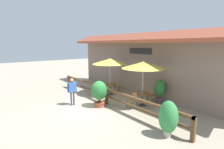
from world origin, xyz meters
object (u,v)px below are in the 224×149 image
(dining_table_near, at_px, (110,87))
(chair_middle_streetside, at_px, (133,99))
(potted_plant_tall_tropical, at_px, (168,118))
(patio_umbrella_middle, at_px, (143,65))
(chair_near_wallside, at_px, (118,86))
(dining_table_middle, at_px, (142,96))
(potted_plant_small_flowering, at_px, (99,92))
(potted_plant_corner_fern, at_px, (160,89))
(chair_near_streetside, at_px, (102,89))
(patio_umbrella_near, at_px, (110,61))
(chair_middle_wallside, at_px, (151,95))
(pedestrian, at_px, (72,88))

(dining_table_near, height_order, chair_middle_streetside, chair_middle_streetside)
(potted_plant_tall_tropical, bearing_deg, patio_umbrella_middle, 147.88)
(chair_near_wallside, bearing_deg, dining_table_middle, 153.89)
(dining_table_middle, height_order, potted_plant_tall_tropical, potted_plant_tall_tropical)
(potted_plant_small_flowering, relative_size, potted_plant_corner_fern, 1.04)
(chair_middle_streetside, bearing_deg, chair_near_streetside, -168.63)
(chair_near_wallside, relative_size, dining_table_middle, 1.01)
(dining_table_middle, xyz_separation_m, potted_plant_corner_fern, (0.40, 1.05, 0.29))
(chair_near_streetside, xyz_separation_m, potted_plant_corner_fern, (3.28, 1.84, 0.37))
(chair_near_wallside, height_order, potted_plant_corner_fern, potted_plant_corner_fern)
(patio_umbrella_near, bearing_deg, chair_middle_wallside, 15.32)
(patio_umbrella_near, xyz_separation_m, chair_middle_streetside, (2.83, -0.63, -1.82))
(chair_middle_streetside, xyz_separation_m, potted_plant_corner_fern, (0.45, 1.76, 0.37))
(dining_table_near, height_order, chair_middle_wallside, chair_middle_wallside)
(dining_table_near, distance_m, dining_table_middle, 2.88)
(chair_near_wallside, distance_m, potted_plant_small_flowering, 3.09)
(potted_plant_corner_fern, bearing_deg, patio_umbrella_middle, -110.78)
(potted_plant_tall_tropical, bearing_deg, chair_middle_streetside, 159.41)
(dining_table_middle, xyz_separation_m, chair_middle_streetside, (-0.05, -0.71, -0.08))
(potted_plant_tall_tropical, bearing_deg, chair_near_wallside, 157.13)
(chair_near_wallside, relative_size, pedestrian, 0.55)
(chair_middle_wallside, xyz_separation_m, pedestrian, (-2.52, -3.81, 0.52))
(chair_near_streetside, relative_size, chair_near_wallside, 1.00)
(chair_near_streetside, bearing_deg, dining_table_near, 88.98)
(potted_plant_small_flowering, xyz_separation_m, pedestrian, (-1.13, -1.07, 0.16))
(dining_table_near, height_order, pedestrian, pedestrian)
(patio_umbrella_near, distance_m, potted_plant_tall_tropical, 6.24)
(chair_middle_streetside, height_order, potted_plant_small_flowering, potted_plant_small_flowering)
(patio_umbrella_near, relative_size, patio_umbrella_middle, 1.00)
(dining_table_near, relative_size, potted_plant_tall_tropical, 0.61)
(dining_table_near, xyz_separation_m, chair_near_wallside, (-0.02, 0.71, -0.08))
(dining_table_middle, xyz_separation_m, potted_plant_small_flowering, (-1.35, -2.02, 0.28))
(chair_near_wallside, distance_m, pedestrian, 3.78)
(patio_umbrella_near, height_order, chair_middle_wallside, patio_umbrella_near)
(chair_near_streetside, bearing_deg, patio_umbrella_middle, 14.65)
(patio_umbrella_near, bearing_deg, patio_umbrella_middle, 1.73)
(dining_table_middle, distance_m, chair_middle_streetside, 0.72)
(dining_table_middle, xyz_separation_m, potted_plant_tall_tropical, (2.91, -1.82, 0.19))
(patio_umbrella_middle, xyz_separation_m, chair_middle_wallside, (0.04, 0.71, -1.82))
(patio_umbrella_near, distance_m, chair_middle_wallside, 3.54)
(patio_umbrella_near, distance_m, chair_near_wallside, 1.96)
(chair_middle_wallside, bearing_deg, chair_near_streetside, 34.13)
(chair_near_streetside, bearing_deg, chair_middle_wallside, 26.52)
(patio_umbrella_near, height_order, potted_plant_small_flowering, patio_umbrella_near)
(chair_near_streetside, xyz_separation_m, chair_middle_wallside, (2.93, 1.51, 0.00))
(potted_plant_corner_fern, relative_size, pedestrian, 0.90)
(chair_near_wallside, bearing_deg, chair_middle_wallside, 167.79)
(patio_umbrella_near, bearing_deg, potted_plant_small_flowering, -51.66)
(dining_table_near, height_order, patio_umbrella_middle, patio_umbrella_middle)
(dining_table_middle, distance_m, potted_plant_small_flowering, 2.45)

